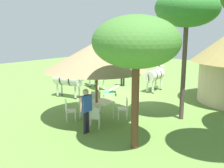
{
  "coord_description": "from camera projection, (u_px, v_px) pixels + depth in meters",
  "views": [
    {
      "loc": [
        11.16,
        9.93,
        3.93
      ],
      "look_at": [
        1.22,
        0.65,
        1.0
      ],
      "focal_mm": 43.46,
      "sensor_mm": 36.0,
      "label": 1
    }
  ],
  "objects": [
    {
      "name": "shade_umbrella",
      "position": [
        96.0,
        56.0,
        11.12
      ],
      "size": [
        4.25,
        4.25,
        3.3
      ],
      "color": "brown",
      "rests_on": "ground_plane"
    },
    {
      "name": "zebra_nearest_camera",
      "position": [
        155.0,
        75.0,
        16.46
      ],
      "size": [
        2.13,
        0.85,
        1.54
      ],
      "rotation": [
        0.0,
        0.0,
        1.71
      ],
      "color": "silver",
      "rests_on": "ground_plane"
    },
    {
      "name": "zebra_by_umbrella",
      "position": [
        96.0,
        72.0,
        17.21
      ],
      "size": [
        1.23,
        2.26,
        1.56
      ],
      "rotation": [
        0.0,
        0.0,
        2.8
      ],
      "color": "silver",
      "rests_on": "ground_plane"
    },
    {
      "name": "striped_lounge_chair",
      "position": [
        111.0,
        91.0,
        15.49
      ],
      "size": [
        0.9,
        0.97,
        0.6
      ],
      "rotation": [
        0.0,
        0.0,
        3.77
      ],
      "color": "#36A477",
      "rests_on": "ground_plane"
    },
    {
      "name": "patio_chair_near_hut",
      "position": [
        96.0,
        100.0,
        12.75
      ],
      "size": [
        0.61,
        0.61,
        0.9
      ],
      "rotation": [
        0.0,
        0.0,
        -0.73
      ],
      "color": "silver",
      "rests_on": "ground_plane"
    },
    {
      "name": "patio_chair_near_lawn",
      "position": [
        69.0,
        109.0,
        11.31
      ],
      "size": [
        0.59,
        0.6,
        0.9
      ],
      "rotation": [
        0.0,
        0.0,
        0.98
      ],
      "color": "white",
      "rests_on": "ground_plane"
    },
    {
      "name": "patio_dining_table",
      "position": [
        97.0,
        104.0,
        11.56
      ],
      "size": [
        1.43,
        1.1,
        0.74
      ],
      "rotation": [
        0.0,
        0.0,
        -0.14
      ],
      "color": "silver",
      "rests_on": "ground_plane"
    },
    {
      "name": "acacia_tree_far_lawn",
      "position": [
        136.0,
        43.0,
        8.21
      ],
      "size": [
        2.71,
        2.71,
        4.27
      ],
      "color": "brown",
      "rests_on": "ground_plane"
    },
    {
      "name": "guest_beside_umbrella",
      "position": [
        86.0,
        107.0,
        9.93
      ],
      "size": [
        0.6,
        0.26,
        1.7
      ],
      "rotation": [
        0.0,
        0.0,
        0.12
      ],
      "color": "black",
      "rests_on": "ground_plane"
    },
    {
      "name": "zebra_toward_hut",
      "position": [
        69.0,
        79.0,
        15.02
      ],
      "size": [
        1.12,
        2.21,
        1.55
      ],
      "rotation": [
        0.0,
        0.0,
        0.28
      ],
      "color": "silver",
      "rests_on": "ground_plane"
    },
    {
      "name": "patio_chair_east_end",
      "position": [
        94.0,
        116.0,
        10.42
      ],
      "size": [
        0.61,
        0.61,
        0.9
      ],
      "rotation": [
        0.0,
        0.0,
        -3.99
      ],
      "color": "silver",
      "rests_on": "ground_plane"
    },
    {
      "name": "standing_watcher",
      "position": [
        123.0,
        71.0,
        17.82
      ],
      "size": [
        0.42,
        0.51,
        1.65
      ],
      "rotation": [
        0.0,
        0.0,
        -0.99
      ],
      "color": "black",
      "rests_on": "ground_plane"
    },
    {
      "name": "patio_chair_west_end",
      "position": [
        125.0,
        107.0,
        11.61
      ],
      "size": [
        0.61,
        0.61,
        0.9
      ],
      "rotation": [
        0.0,
        0.0,
        -2.37
      ],
      "color": "white",
      "rests_on": "ground_plane"
    },
    {
      "name": "ground_plane",
      "position": [
        118.0,
        96.0,
        15.43
      ],
      "size": [
        36.0,
        36.0,
        0.0
      ],
      "primitive_type": "plane",
      "color": "olive"
    },
    {
      "name": "acacia_tree_right_background",
      "position": [
        187.0,
        9.0,
        10.73
      ],
      "size": [
        2.57,
        2.57,
        5.4
      ],
      "color": "#4E3E39",
      "rests_on": "ground_plane"
    }
  ]
}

